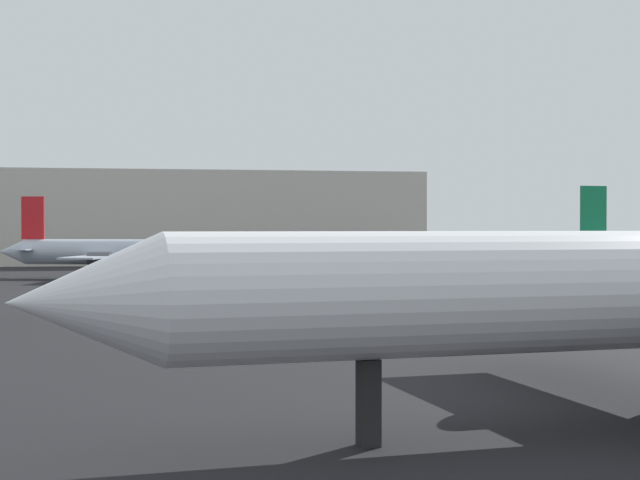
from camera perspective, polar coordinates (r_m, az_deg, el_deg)
The scene contains 2 objects.
airplane_far_left at distance 102.10m, azimuth -12.44°, elevation -0.71°, with size 24.80×18.68×8.66m.
terminal_building at distance 147.13m, azimuth -12.58°, elevation 1.29°, with size 92.24×26.39×13.49m, color beige.
Camera 1 is at (-2.44, -13.07, 5.49)m, focal length 53.19 mm.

